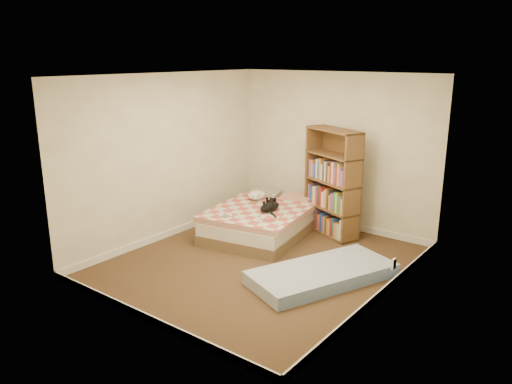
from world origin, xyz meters
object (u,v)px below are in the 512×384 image
Objects in this scene: floor_mattress at (322,274)px; black_cat at (271,206)px; bookshelf at (332,197)px; white_dog at (257,195)px; bed at (264,220)px.

black_cat is (-1.38, 0.81, 0.44)m from floor_mattress.
bookshelf is at bearing 138.10° from floor_mattress.
bookshelf is at bearing 26.56° from black_cat.
white_dog is at bearing 171.69° from floor_mattress.
bed is 2.93× the size of black_cat.
bookshelf reaches higher than floor_mattress.
bookshelf is 1.24m from white_dog.
black_cat is at bearing 172.23° from floor_mattress.
bed is 5.87× the size of white_dog.
white_dog is at bearing -135.88° from bookshelf.
floor_mattress is at bearing -18.80° from white_dog.
bookshelf is at bearing 33.21° from white_dog.
white_dog is (-0.32, 0.24, 0.30)m from bed.
floor_mattress is 1.66m from black_cat.
black_cat is 2.00× the size of white_dog.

